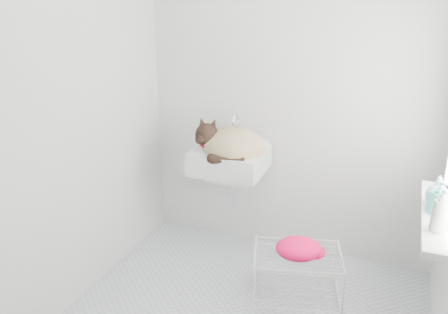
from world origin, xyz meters
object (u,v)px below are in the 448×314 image
at_px(sink, 230,149).
at_px(bottle_b, 436,213).
at_px(bottle_c, 436,204).
at_px(bottle_a, 437,231).
at_px(cat, 230,145).
at_px(wire_rack, 296,277).

xyz_separation_m(sink, bottle_b, (1.38, -0.55, 0.00)).
relative_size(bottle_b, bottle_c, 1.12).
distance_m(bottle_a, bottle_b, 0.21).
bearing_deg(cat, wire_rack, -27.19).
bearing_deg(bottle_b, bottle_c, 90.00).
distance_m(cat, bottle_c, 1.43).
relative_size(cat, bottle_b, 2.79).
height_order(bottle_b, bottle_c, bottle_b).
relative_size(bottle_a, bottle_b, 1.06).
xyz_separation_m(cat, wire_rack, (0.61, -0.36, -0.74)).
bearing_deg(sink, bottle_a, -28.72).
bearing_deg(cat, sink, 124.12).
bearing_deg(wire_rack, bottle_a, -26.64).
relative_size(sink, bottle_b, 2.86).
bearing_deg(bottle_c, sink, 162.53).
relative_size(cat, bottle_c, 3.12).
xyz_separation_m(sink, cat, (0.01, -0.02, 0.04)).
bearing_deg(bottle_b, sink, 158.26).
relative_size(cat, bottle_a, 2.62).
bearing_deg(sink, bottle_c, -17.47).
height_order(sink, cat, cat).
height_order(sink, bottle_c, sink).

